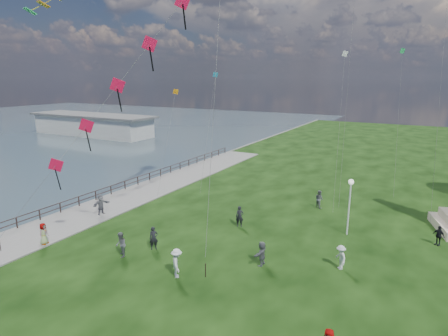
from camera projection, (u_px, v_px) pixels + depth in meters
The scene contains 15 objects.
waterfront at pixel (96, 206), 34.94m from camera, with size 200.00×200.00×1.51m.
pier_pavilion at pixel (92, 124), 79.84m from camera, with size 30.00×8.00×4.40m.
lamppost at pixel (350, 195), 27.73m from camera, with size 0.41×0.41×4.38m.
person_0 at pixel (154, 238), 25.89m from camera, with size 0.60×0.39×1.64m, color black.
person_1 at pixel (121, 245), 24.81m from camera, with size 0.83×0.51×1.70m, color #595960.
person_2 at pixel (177, 263), 22.26m from camera, with size 1.16×0.60×1.79m, color silver.
person_5 at pixel (101, 206), 32.28m from camera, with size 1.63×0.70×1.76m, color #595960.
person_6 at pixel (240, 217), 29.86m from camera, with size 0.61×0.40×1.68m, color black.
person_7 at pixel (319, 199), 34.18m from camera, with size 0.80×0.50×1.65m, color #595960.
person_8 at pixel (341, 257), 23.22m from camera, with size 1.01×0.52×1.57m, color silver.
person_9 at pixel (439, 236), 26.55m from camera, with size 0.85×0.44×1.45m, color black.
person_10 at pixel (44, 235), 26.53m from camera, with size 0.76×0.47×1.56m, color #595960.
person_11 at pixel (262, 253), 23.69m from camera, with size 1.49×0.64×1.60m, color #595960.
red_kite_train at pixel (130, 71), 24.02m from camera, with size 12.41×9.35×19.40m.
small_kites at pixel (345, 49), 34.05m from camera, with size 29.46×17.28×33.15m.
Camera 1 is at (11.26, -14.19, 11.67)m, focal length 30.00 mm.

